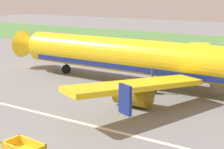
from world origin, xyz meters
name	(u,v)px	position (x,y,z in m)	size (l,w,h in m)	color
apron_stripe	(77,122)	(0.00, 6.83, 0.01)	(120.00, 0.36, 0.01)	silver
airplane	(149,59)	(0.09, 19.36, 3.05)	(37.52, 30.30, 11.34)	yellow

